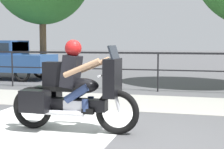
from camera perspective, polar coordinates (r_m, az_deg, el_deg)
ground_plane at (r=5.59m, az=0.32°, el=-10.66°), size 120.00×120.00×0.00m
sidewalk_band at (r=8.84m, az=5.90°, el=-4.67°), size 44.00×2.40×0.01m
crosswalk_band at (r=5.97m, az=-14.73°, el=-9.75°), size 3.03×6.00×0.01m
fence_railing at (r=10.76m, az=7.67°, el=2.29°), size 36.00×0.05×1.24m
motorcycle at (r=5.96m, az=-6.63°, el=-2.70°), size 2.32×0.76×1.59m
parked_car at (r=15.15m, az=-18.10°, el=2.77°), size 4.35×1.67×1.62m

